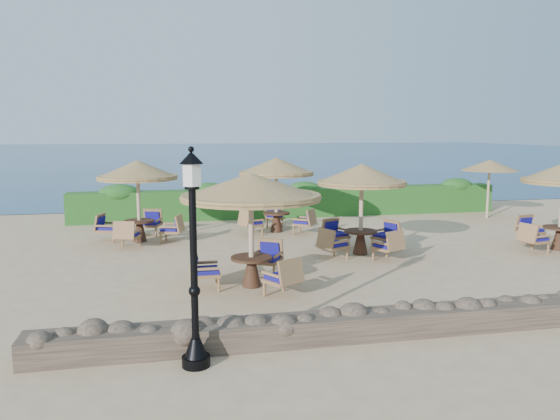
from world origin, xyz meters
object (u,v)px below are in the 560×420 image
object	(u,v)px
cafe_set_3	(138,188)
lamp_post	(194,268)
cafe_set_0	(251,202)
cafe_set_1	(361,194)
cafe_set_4	(276,179)
extra_parasol	(490,165)

from	to	relation	value
cafe_set_3	lamp_post	bearing A→B (deg)	-82.70
cafe_set_0	cafe_set_3	xyz separation A→B (m)	(-2.78, 5.85, -0.24)
cafe_set_3	cafe_set_1	bearing A→B (deg)	-26.45
cafe_set_4	cafe_set_3	bearing A→B (deg)	-170.71
cafe_set_0	cafe_set_1	xyz separation A→B (m)	(3.64, 2.65, -0.23)
cafe_set_3	cafe_set_4	size ratio (longest dim) A/B	1.04
lamp_post	cafe_set_1	distance (m)	8.50
extra_parasol	cafe_set_0	size ratio (longest dim) A/B	0.74
cafe_set_0	cafe_set_1	size ratio (longest dim) A/B	1.15
lamp_post	cafe_set_3	world-z (taller)	lamp_post
extra_parasol	cafe_set_3	xyz separation A→B (m)	(-13.88, -2.05, -0.41)
lamp_post	cafe_set_0	distance (m)	4.40
lamp_post	cafe_set_1	xyz separation A→B (m)	(5.15, 6.76, 0.21)
lamp_post	cafe_set_3	distance (m)	10.04
lamp_post	cafe_set_3	size ratio (longest dim) A/B	1.15
lamp_post	extra_parasol	bearing A→B (deg)	43.60
lamp_post	cafe_set_0	xyz separation A→B (m)	(1.51, 4.11, 0.45)
cafe_set_1	cafe_set_4	xyz separation A→B (m)	(-1.71, 3.97, 0.12)
cafe_set_3	cafe_set_4	distance (m)	4.77
cafe_set_1	cafe_set_3	size ratio (longest dim) A/B	0.98
cafe_set_0	lamp_post	bearing A→B (deg)	-110.17
extra_parasol	cafe_set_1	bearing A→B (deg)	-144.87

